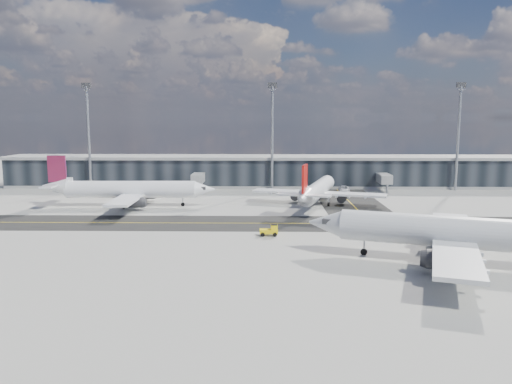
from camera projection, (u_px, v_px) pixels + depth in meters
The scene contains 9 objects.
ground at pixel (276, 228), 89.48m from camera, with size 300.00×300.00×0.00m, color gray.
taxiway_lanes at pixel (294, 216), 100.03m from camera, with size 180.00×63.00×0.03m.
terminal_concourse at pixel (272, 172), 143.20m from camera, with size 152.00×19.80×8.80m.
floodlight_masts at pixel (272, 133), 134.64m from camera, with size 102.50×0.70×28.90m.
airliner_af at pixel (128, 190), 110.96m from camera, with size 38.30×32.58×11.38m.
airliner_redtail at pixel (317, 190), 112.01m from camera, with size 30.23×35.11×10.56m.
airliner_near at pixel (468, 234), 66.71m from camera, with size 42.46×36.64×12.88m.
baggage_tug at pixel (270, 230), 83.47m from camera, with size 3.08×1.63×1.91m.
service_van at pixel (344, 189), 132.53m from camera, with size 2.74×5.93×1.65m, color white.
Camera 1 is at (-1.95, -87.59, 19.61)m, focal length 35.00 mm.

